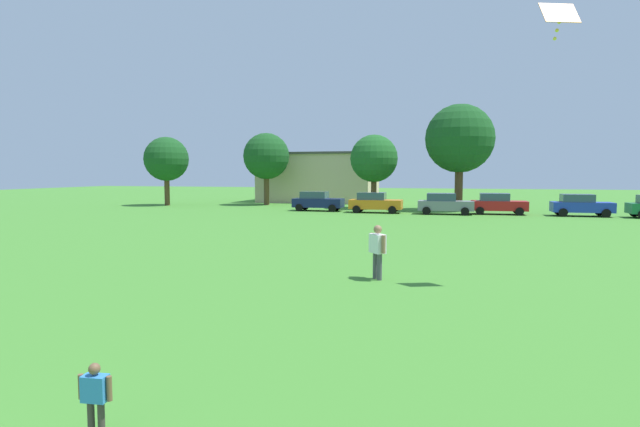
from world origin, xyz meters
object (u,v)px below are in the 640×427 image
object	(u,v)px
parked_car_navy_0	(317,201)
parked_car_red_3	(498,204)
adult_bystander	(378,247)
parked_car_gray_2	(445,204)
child_kite_flyer	(95,393)
tree_right	(374,159)
tree_far_left	(166,159)
tree_left	(266,156)
parked_car_blue_4	(581,205)
kite	(559,16)
tree_far_right	(460,139)
parked_car_orange_1	(375,202)

from	to	relation	value
parked_car_navy_0	parked_car_red_3	distance (m)	14.87
adult_bystander	parked_car_gray_2	world-z (taller)	adult_bystander
parked_car_gray_2	adult_bystander	bearing A→B (deg)	-93.38
child_kite_flyer	tree_right	size ratio (longest dim) A/B	0.14
tree_far_left	tree_left	size ratio (longest dim) A/B	0.94
parked_car_navy_0	parked_car_blue_4	xyz separation A→B (m)	(20.84, -0.19, 0.00)
kite	child_kite_flyer	bearing A→B (deg)	-123.67
adult_bystander	tree_left	xyz separation A→B (m)	(-16.50, 33.96, 3.98)
kite	parked_car_red_3	distance (m)	27.94
kite	tree_far_right	bearing A→B (deg)	94.40
tree_right	tree_far_right	size ratio (longest dim) A/B	0.74
kite	parked_car_orange_1	size ratio (longest dim) A/B	0.26
parked_car_orange_1	tree_right	world-z (taller)	tree_right
tree_far_right	tree_right	bearing A→B (deg)	175.36
tree_far_left	parked_car_gray_2	bearing A→B (deg)	-8.98
adult_bystander	parked_car_orange_1	distance (m)	26.69
child_kite_flyer	adult_bystander	xyz separation A→B (m)	(2.01, 10.35, 0.44)
child_kite_flyer	kite	xyz separation A→B (m)	(6.99, 10.49, 7.08)
adult_bystander	parked_car_blue_4	distance (m)	29.37
parked_car_orange_1	tree_far_left	size ratio (longest dim) A/B	0.62
parked_car_red_3	tree_right	bearing A→B (deg)	159.02
tree_left	child_kite_flyer	bearing A→B (deg)	-71.89
parked_car_blue_4	tree_far_right	xyz separation A→B (m)	(-8.97, 3.70, 5.39)
child_kite_flyer	parked_car_red_3	bearing A→B (deg)	72.97
tree_left	parked_car_orange_1	bearing A→B (deg)	-31.44
parked_car_red_3	kite	bearing A→B (deg)	-91.37
child_kite_flyer	parked_car_navy_0	world-z (taller)	parked_car_navy_0
parked_car_red_3	tree_far_left	bearing A→B (deg)	174.03
kite	parked_car_navy_0	world-z (taller)	kite
parked_car_gray_2	tree_far_left	xyz separation A→B (m)	(-27.50, 4.34, 3.82)
tree_far_right	parked_car_navy_0	bearing A→B (deg)	-163.57
kite	parked_car_orange_1	world-z (taller)	kite
parked_car_blue_4	tree_left	xyz separation A→B (m)	(-28.10, 6.98, 4.12)
parked_car_navy_0	parked_car_blue_4	bearing A→B (deg)	-0.53
parked_car_navy_0	tree_right	world-z (taller)	tree_right
tree_far_left	tree_left	world-z (taller)	tree_left
parked_car_red_3	tree_right	size ratio (longest dim) A/B	0.63
parked_car_gray_2	parked_car_red_3	size ratio (longest dim) A/B	1.00
adult_bystander	parked_car_orange_1	world-z (taller)	adult_bystander
kite	tree_far_left	size ratio (longest dim) A/B	0.16
parked_car_blue_4	tree_far_left	world-z (taller)	tree_far_left
parked_car_gray_2	parked_car_blue_4	xyz separation A→B (m)	(10.05, 0.79, 0.00)
parked_car_gray_2	parked_car_navy_0	bearing A→B (deg)	174.81
parked_car_orange_1	parked_car_blue_4	distance (m)	15.70
kite	parked_car_navy_0	bearing A→B (deg)	117.75
tree_far_right	child_kite_flyer	bearing A→B (deg)	-96.46
parked_car_gray_2	tree_right	bearing A→B (deg)	141.86
parked_car_red_3	tree_far_left	xyz separation A→B (m)	(-31.57, 3.30, 3.82)
tree_far_left	tree_far_right	world-z (taller)	tree_far_right
tree_far_left	adult_bystander	bearing A→B (deg)	-49.64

